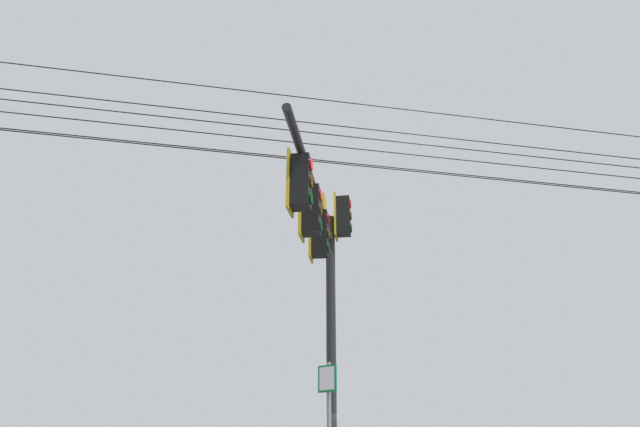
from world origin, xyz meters
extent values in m
cylinder|color=black|center=(-0.46, 0.80, 3.36)|extent=(0.20, 0.20, 6.72)
cylinder|color=black|center=(2.10, 0.86, 6.18)|extent=(5.13, 0.25, 0.14)
cube|color=black|center=(-0.46, 1.10, 6.73)|extent=(0.31, 0.31, 0.90)
cube|color=#B29319|center=(-0.46, 0.93, 6.73)|extent=(0.44, 0.05, 1.04)
cylinder|color=red|center=(-0.47, 1.26, 7.03)|extent=(0.20, 0.03, 0.20)
cylinder|color=#3C2703|center=(-0.47, 1.26, 6.73)|extent=(0.20, 0.03, 0.20)
cylinder|color=black|center=(-0.47, 1.26, 6.43)|extent=(0.20, 0.03, 0.20)
cube|color=black|center=(-0.45, 0.50, 6.73)|extent=(0.31, 0.31, 0.90)
cube|color=#B29319|center=(-0.45, 0.67, 6.73)|extent=(0.44, 0.05, 1.04)
cylinder|color=red|center=(-0.45, 0.33, 7.03)|extent=(0.20, 0.03, 0.20)
cylinder|color=#3C2703|center=(-0.45, 0.33, 6.73)|extent=(0.20, 0.03, 0.20)
cylinder|color=black|center=(-0.45, 0.33, 6.43)|extent=(0.20, 0.03, 0.20)
cube|color=black|center=(1.22, 0.84, 5.63)|extent=(0.31, 0.31, 0.90)
cube|color=#B29319|center=(1.23, 0.67, 5.63)|extent=(0.44, 0.06, 1.04)
cylinder|color=red|center=(1.22, 1.00, 5.93)|extent=(0.20, 0.04, 0.20)
cylinder|color=#3C2703|center=(1.22, 1.00, 5.63)|extent=(0.20, 0.04, 0.20)
cylinder|color=black|center=(1.22, 1.00, 5.33)|extent=(0.20, 0.04, 0.20)
cube|color=black|center=(2.30, 0.86, 5.63)|extent=(0.31, 0.31, 0.90)
cube|color=#B29319|center=(2.31, 0.69, 5.63)|extent=(0.44, 0.05, 1.04)
cylinder|color=red|center=(2.30, 1.03, 5.93)|extent=(0.20, 0.03, 0.20)
cylinder|color=#3C2703|center=(2.30, 1.03, 5.63)|extent=(0.20, 0.03, 0.20)
cylinder|color=black|center=(2.30, 1.03, 5.33)|extent=(0.20, 0.03, 0.20)
cube|color=black|center=(3.38, 0.88, 5.63)|extent=(0.30, 0.30, 0.90)
cube|color=#B29319|center=(3.38, 0.71, 5.63)|extent=(0.44, 0.04, 1.04)
cylinder|color=red|center=(3.39, 1.05, 5.93)|extent=(0.20, 0.03, 0.20)
cylinder|color=#3C2703|center=(3.39, 1.05, 5.63)|extent=(0.20, 0.03, 0.20)
cylinder|color=black|center=(3.39, 1.05, 5.33)|extent=(0.20, 0.03, 0.20)
cube|color=#0C7238|center=(1.95, 1.08, 2.81)|extent=(0.17, 0.32, 0.42)
cube|color=white|center=(1.97, 1.07, 2.81)|extent=(0.13, 0.26, 0.36)
cylinder|color=black|center=(-0.98, 2.29, 8.11)|extent=(11.64, 32.91, 0.46)
cylinder|color=black|center=(-0.98, 2.29, 8.16)|extent=(11.64, 32.91, 0.46)
cylinder|color=black|center=(-0.98, 2.29, 8.57)|extent=(11.64, 32.91, 0.46)
cylinder|color=black|center=(-0.98, 2.29, 8.89)|extent=(11.64, 32.91, 0.46)
cylinder|color=black|center=(-0.98, 2.29, 9.17)|extent=(11.64, 32.91, 0.46)
cylinder|color=black|center=(-0.98, 2.29, 9.88)|extent=(11.64, 32.91, 0.46)
camera|label=1|loc=(11.49, 2.51, 1.31)|focal=32.96mm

